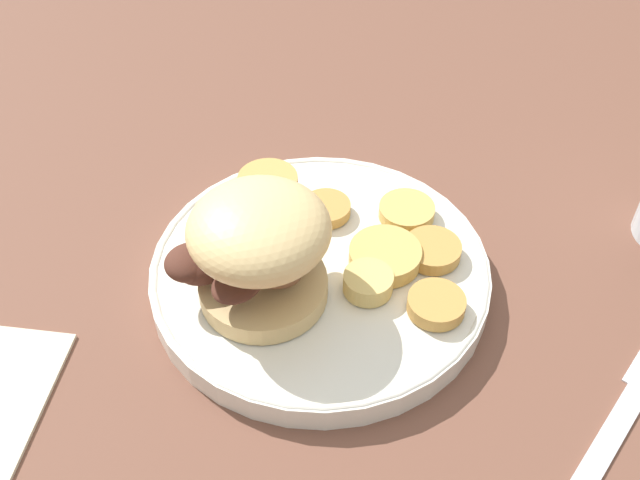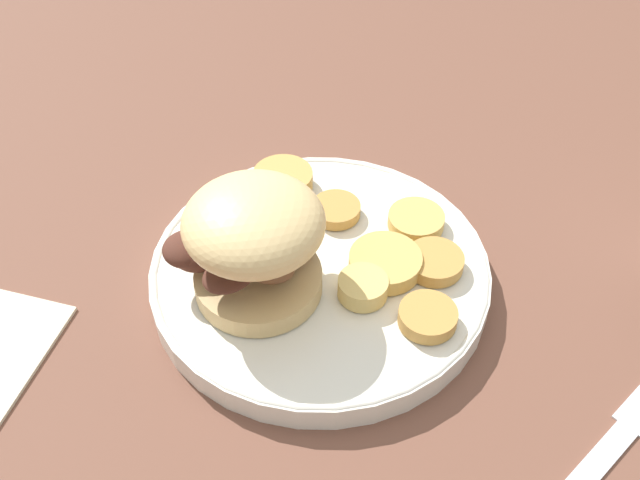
# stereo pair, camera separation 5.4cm
# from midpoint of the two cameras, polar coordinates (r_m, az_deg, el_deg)

# --- Properties ---
(ground_plane) EXTENTS (4.00, 4.00, 0.00)m
(ground_plane) POSITION_cam_midpoint_polar(r_m,az_deg,el_deg) (0.58, -2.69, -3.45)
(ground_plane) COLOR brown
(dinner_plate) EXTENTS (0.26, 0.26, 0.02)m
(dinner_plate) POSITION_cam_midpoint_polar(r_m,az_deg,el_deg) (0.57, -2.73, -2.62)
(dinner_plate) COLOR white
(dinner_plate) RESTS_ON ground_plane
(sandwich) EXTENTS (0.12, 0.10, 0.09)m
(sandwich) POSITION_cam_midpoint_polar(r_m,az_deg,el_deg) (0.51, -7.89, -0.67)
(sandwich) COLOR tan
(sandwich) RESTS_ON dinner_plate
(potato_round_0) EXTENTS (0.04, 0.04, 0.01)m
(potato_round_0) POSITION_cam_midpoint_polar(r_m,az_deg,el_deg) (0.57, 5.86, -0.91)
(potato_round_0) COLOR #BC8942
(potato_round_0) RESTS_ON dinner_plate
(potato_round_1) EXTENTS (0.04, 0.04, 0.01)m
(potato_round_1) POSITION_cam_midpoint_polar(r_m,az_deg,el_deg) (0.53, 5.97, -5.06)
(potato_round_1) COLOR #BC8942
(potato_round_1) RESTS_ON dinner_plate
(potato_round_2) EXTENTS (0.04, 0.04, 0.01)m
(potato_round_2) POSITION_cam_midpoint_polar(r_m,az_deg,el_deg) (0.60, 4.04, 2.06)
(potato_round_2) COLOR tan
(potato_round_2) RESTS_ON dinner_plate
(potato_round_3) EXTENTS (0.04, 0.04, 0.01)m
(potato_round_3) POSITION_cam_midpoint_polar(r_m,az_deg,el_deg) (0.54, 0.81, -3.41)
(potato_round_3) COLOR #DBB766
(potato_round_3) RESTS_ON dinner_plate
(potato_round_4) EXTENTS (0.05, 0.05, 0.01)m
(potato_round_4) POSITION_cam_midpoint_polar(r_m,az_deg,el_deg) (0.56, 2.21, -1.38)
(potato_round_4) COLOR tan
(potato_round_4) RESTS_ON dinner_plate
(potato_round_5) EXTENTS (0.04, 0.04, 0.01)m
(potato_round_5) POSITION_cam_midpoint_polar(r_m,az_deg,el_deg) (0.60, -2.13, 2.28)
(potato_round_5) COLOR #BC8942
(potato_round_5) RESTS_ON dinner_plate
(potato_round_6) EXTENTS (0.05, 0.05, 0.01)m
(potato_round_6) POSITION_cam_midpoint_polar(r_m,az_deg,el_deg) (0.62, -6.51, 4.16)
(potato_round_6) COLOR tan
(potato_round_6) RESTS_ON dinner_plate
(fork) EXTENTS (0.12, 0.14, 0.00)m
(fork) POSITION_cam_midpoint_polar(r_m,az_deg,el_deg) (0.54, 19.73, -12.11)
(fork) COLOR silver
(fork) RESTS_ON ground_plane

